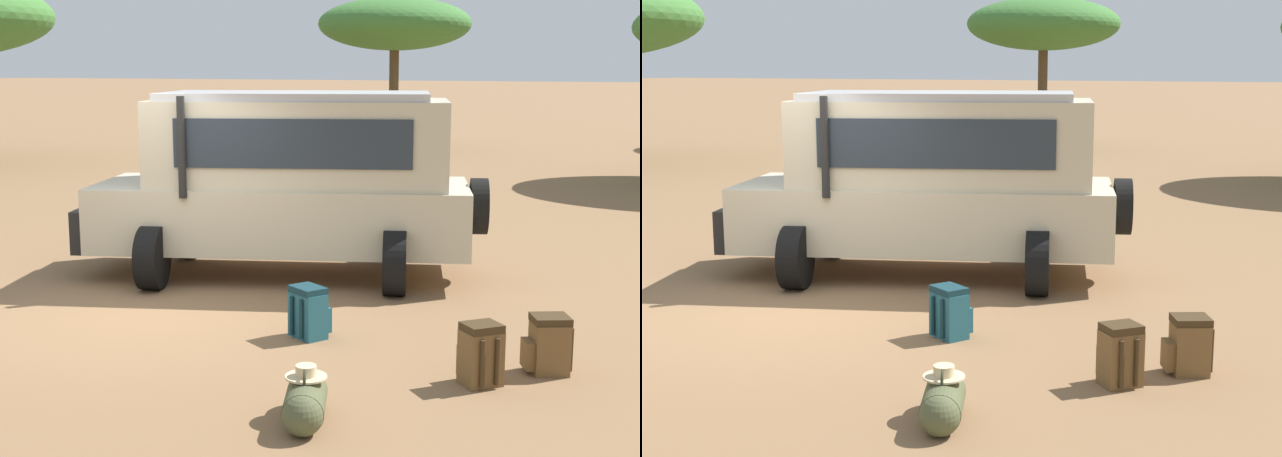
{
  "view_description": "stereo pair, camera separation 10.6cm",
  "coord_description": "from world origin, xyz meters",
  "views": [
    {
      "loc": [
        6.14,
        -7.87,
        2.77
      ],
      "look_at": [
        1.79,
        0.79,
        1.0
      ],
      "focal_mm": 50.0,
      "sensor_mm": 36.0,
      "label": 1
    },
    {
      "loc": [
        6.24,
        -7.83,
        2.77
      ],
      "look_at": [
        1.79,
        0.79,
        1.0
      ],
      "focal_mm": 50.0,
      "sensor_mm": 36.0,
      "label": 2
    }
  ],
  "objects": [
    {
      "name": "duffel_bag_low_black_case",
      "position": [
        3.05,
        -1.99,
        0.17
      ],
      "size": [
        0.54,
        0.82,
        0.43
      ],
      "color": "#4C5133",
      "rests_on": "ground_plane"
    },
    {
      "name": "ground_plane",
      "position": [
        0.0,
        0.0,
        0.0
      ],
      "size": [
        320.0,
        320.0,
        0.0
      ],
      "primitive_type": "plane",
      "color": "olive"
    },
    {
      "name": "backpack_beside_front_wheel",
      "position": [
        4.03,
        -0.54,
        0.27
      ],
      "size": [
        0.45,
        0.44,
        0.56
      ],
      "color": "brown",
      "rests_on": "ground_plane"
    },
    {
      "name": "safari_vehicle",
      "position": [
        0.52,
        2.43,
        1.29
      ],
      "size": [
        5.42,
        3.74,
        2.44
      ],
      "color": "beige",
      "rests_on": "ground_plane"
    },
    {
      "name": "backpack_cluster_center",
      "position": [
        2.05,
        0.02,
        0.26
      ],
      "size": [
        0.45,
        0.45,
        0.54
      ],
      "color": "#235B6B",
      "rests_on": "ground_plane"
    },
    {
      "name": "backpack_near_rear_wheel",
      "position": [
        4.5,
        0.04,
        0.26
      ],
      "size": [
        0.48,
        0.43,
        0.54
      ],
      "color": "brown",
      "rests_on": "ground_plane"
    },
    {
      "name": "acacia_tree_left_mid",
      "position": [
        -5.25,
        20.32,
        4.14
      ],
      "size": [
        5.06,
        5.28,
        5.02
      ],
      "color": "brown",
      "rests_on": "ground_plane"
    }
  ]
}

